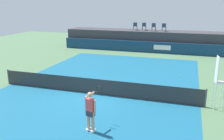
{
  "coord_description": "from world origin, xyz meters",
  "views": [
    {
      "loc": [
        5.18,
        -12.78,
        5.29
      ],
      "look_at": [
        0.44,
        2.0,
        1.0
      ],
      "focal_mm": 39.23,
      "sensor_mm": 36.0,
      "label": 1
    }
  ],
  "objects_px": {
    "tennis_player": "(91,110)",
    "spectator_chair_right": "(164,27)",
    "net_post_near": "(9,77)",
    "net_post_far": "(206,98)",
    "spectator_chair_far_left": "(135,26)",
    "umpire_chair": "(218,79)",
    "spectator_chair_center": "(154,27)",
    "spectator_chair_left": "(144,26)",
    "tennis_ball": "(180,76)"
  },
  "relations": [
    {
      "from": "umpire_chair",
      "to": "tennis_ball",
      "type": "height_order",
      "value": "umpire_chair"
    },
    {
      "from": "spectator_chair_right",
      "to": "net_post_near",
      "type": "xyz_separation_m",
      "value": [
        -8.53,
        -14.98,
        -2.19
      ]
    },
    {
      "from": "spectator_chair_right",
      "to": "net_post_far",
      "type": "bearing_deg",
      "value": -75.5
    },
    {
      "from": "spectator_chair_center",
      "to": "net_post_far",
      "type": "bearing_deg",
      "value": -71.49
    },
    {
      "from": "spectator_chair_left",
      "to": "tennis_player",
      "type": "height_order",
      "value": "spectator_chair_left"
    },
    {
      "from": "net_post_near",
      "to": "tennis_player",
      "type": "relative_size",
      "value": 0.56
    },
    {
      "from": "spectator_chair_far_left",
      "to": "spectator_chair_center",
      "type": "bearing_deg",
      "value": -5.88
    },
    {
      "from": "spectator_chair_far_left",
      "to": "net_post_near",
      "type": "height_order",
      "value": "spectator_chair_far_left"
    },
    {
      "from": "spectator_chair_center",
      "to": "tennis_ball",
      "type": "relative_size",
      "value": 13.06
    },
    {
      "from": "spectator_chair_right",
      "to": "spectator_chair_center",
      "type": "bearing_deg",
      "value": -178.37
    },
    {
      "from": "net_post_far",
      "to": "spectator_chair_far_left",
      "type": "bearing_deg",
      "value": 115.28
    },
    {
      "from": "spectator_chair_far_left",
      "to": "spectator_chair_center",
      "type": "xyz_separation_m",
      "value": [
        2.16,
        -0.22,
        0.0
      ]
    },
    {
      "from": "spectator_chair_far_left",
      "to": "spectator_chair_right",
      "type": "bearing_deg",
      "value": -3.31
    },
    {
      "from": "umpire_chair",
      "to": "net_post_far",
      "type": "relative_size",
      "value": 2.76
    },
    {
      "from": "spectator_chair_far_left",
      "to": "net_post_near",
      "type": "relative_size",
      "value": 0.89
    },
    {
      "from": "net_post_far",
      "to": "tennis_ball",
      "type": "bearing_deg",
      "value": 105.5
    },
    {
      "from": "tennis_ball",
      "to": "spectator_chair_far_left",
      "type": "bearing_deg",
      "value": 120.08
    },
    {
      "from": "net_post_near",
      "to": "tennis_player",
      "type": "xyz_separation_m",
      "value": [
        7.67,
        -4.12,
        0.46
      ]
    },
    {
      "from": "umpire_chair",
      "to": "tennis_ball",
      "type": "xyz_separation_m",
      "value": [
        -1.96,
        5.4,
        -1.55
      ]
    },
    {
      "from": "spectator_chair_far_left",
      "to": "tennis_ball",
      "type": "distance_m",
      "value": 11.62
    },
    {
      "from": "umpire_chair",
      "to": "tennis_player",
      "type": "xyz_separation_m",
      "value": [
        -5.2,
        -4.1,
        -0.63
      ]
    },
    {
      "from": "net_post_far",
      "to": "tennis_player",
      "type": "relative_size",
      "value": 0.56
    },
    {
      "from": "umpire_chair",
      "to": "net_post_far",
      "type": "xyz_separation_m",
      "value": [
        -0.47,
        0.02,
        -1.09
      ]
    },
    {
      "from": "spectator_chair_left",
      "to": "umpire_chair",
      "type": "relative_size",
      "value": 0.32
    },
    {
      "from": "spectator_chair_center",
      "to": "net_post_near",
      "type": "xyz_separation_m",
      "value": [
        -7.4,
        -14.94,
        -2.19
      ]
    },
    {
      "from": "spectator_chair_far_left",
      "to": "spectator_chair_left",
      "type": "bearing_deg",
      "value": 6.39
    },
    {
      "from": "net_post_far",
      "to": "tennis_player",
      "type": "distance_m",
      "value": 6.29
    },
    {
      "from": "tennis_player",
      "to": "net_post_near",
      "type": "bearing_deg",
      "value": 151.75
    },
    {
      "from": "spectator_chair_right",
      "to": "tennis_ball",
      "type": "distance_m",
      "value": 10.24
    },
    {
      "from": "umpire_chair",
      "to": "net_post_far",
      "type": "distance_m",
      "value": 1.18
    },
    {
      "from": "net_post_near",
      "to": "spectator_chair_right",
      "type": "bearing_deg",
      "value": 60.35
    },
    {
      "from": "net_post_near",
      "to": "spectator_chair_far_left",
      "type": "bearing_deg",
      "value": 70.95
    },
    {
      "from": "net_post_near",
      "to": "net_post_far",
      "type": "height_order",
      "value": "same"
    },
    {
      "from": "net_post_far",
      "to": "spectator_chair_right",
      "type": "bearing_deg",
      "value": 104.5
    },
    {
      "from": "spectator_chair_far_left",
      "to": "tennis_player",
      "type": "height_order",
      "value": "spectator_chair_far_left"
    },
    {
      "from": "spectator_chair_right",
      "to": "tennis_player",
      "type": "height_order",
      "value": "spectator_chair_right"
    },
    {
      "from": "net_post_near",
      "to": "net_post_far",
      "type": "xyz_separation_m",
      "value": [
        12.4,
        0.0,
        0.0
      ]
    },
    {
      "from": "tennis_player",
      "to": "spectator_chair_right",
      "type": "bearing_deg",
      "value": 87.43
    },
    {
      "from": "tennis_player",
      "to": "umpire_chair",
      "type": "bearing_deg",
      "value": 38.28
    },
    {
      "from": "spectator_chair_left",
      "to": "net_post_near",
      "type": "relative_size",
      "value": 0.89
    },
    {
      "from": "spectator_chair_far_left",
      "to": "umpire_chair",
      "type": "relative_size",
      "value": 0.32
    },
    {
      "from": "spectator_chair_center",
      "to": "spectator_chair_right",
      "type": "height_order",
      "value": "same"
    },
    {
      "from": "spectator_chair_far_left",
      "to": "spectator_chair_left",
      "type": "xyz_separation_m",
      "value": [
        1.01,
        0.11,
        0.0
      ]
    },
    {
      "from": "spectator_chair_far_left",
      "to": "tennis_player",
      "type": "distance_m",
      "value": 19.52
    },
    {
      "from": "tennis_player",
      "to": "tennis_ball",
      "type": "xyz_separation_m",
      "value": [
        3.24,
        9.5,
        -0.92
      ]
    },
    {
      "from": "spectator_chair_far_left",
      "to": "umpire_chair",
      "type": "height_order",
      "value": "spectator_chair_far_left"
    },
    {
      "from": "spectator_chair_right",
      "to": "tennis_ball",
      "type": "bearing_deg",
      "value": -76.05
    },
    {
      "from": "spectator_chair_right",
      "to": "net_post_far",
      "type": "height_order",
      "value": "spectator_chair_right"
    },
    {
      "from": "tennis_player",
      "to": "net_post_far",
      "type": "bearing_deg",
      "value": 41.07
    },
    {
      "from": "net_post_near",
      "to": "net_post_far",
      "type": "relative_size",
      "value": 1.0
    }
  ]
}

